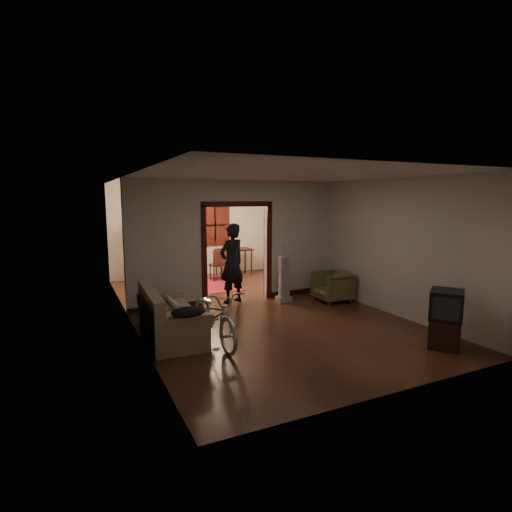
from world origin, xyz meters
TOP-DOWN VIEW (x-y plane):
  - floor at (0.00, 0.00)m, footprint 5.00×8.50m
  - ceiling at (0.00, 0.00)m, footprint 5.00×8.50m
  - wall_back at (0.00, 4.25)m, footprint 5.00×0.02m
  - wall_left at (-2.50, 0.00)m, footprint 0.02×8.50m
  - wall_right at (2.50, 0.00)m, footprint 0.02×8.50m
  - partition_wall at (0.00, 0.75)m, footprint 5.00×0.14m
  - door_casing at (0.00, 0.75)m, footprint 1.74×0.20m
  - far_window at (0.70, 4.21)m, footprint 0.98×0.06m
  - chandelier at (0.00, 2.50)m, footprint 0.24×0.24m
  - light_switch at (1.05, 0.68)m, footprint 0.08×0.01m
  - sofa at (-1.99, -1.06)m, footprint 0.92×1.93m
  - rolled_paper at (-1.89, -0.76)m, footprint 0.10×0.79m
  - jacket at (-1.94, -1.97)m, footprint 0.52×0.39m
  - bicycle at (-1.41, -1.65)m, footprint 0.70×1.83m
  - armchair at (2.00, -0.25)m, footprint 0.81×0.79m
  - tv_stand at (1.90, -3.42)m, footprint 0.69×0.68m
  - crt_tv at (1.90, -3.42)m, footprint 0.73×0.71m
  - vacuum at (0.94, 0.18)m, footprint 0.33×0.26m
  - person at (-0.16, 0.66)m, footprint 0.78×0.64m
  - oriental_rug at (-0.17, 2.61)m, footprint 1.64×2.11m
  - locker at (-1.19, 3.87)m, footprint 0.94×0.67m
  - globe at (-1.19, 3.87)m, footprint 0.28×0.28m
  - desk at (1.12, 3.68)m, footprint 1.24×0.93m
  - desk_chair at (0.40, 3.17)m, footprint 0.50×0.50m

SIDE VIEW (x-z plane):
  - floor at x=0.00m, z-range -0.01..0.01m
  - oriental_rug at x=-0.17m, z-range 0.00..0.02m
  - tv_stand at x=1.90m, z-range 0.00..0.46m
  - armchair at x=2.00m, z-range 0.00..0.71m
  - desk at x=1.12m, z-range 0.00..0.82m
  - sofa at x=-1.99m, z-range 0.00..0.87m
  - desk_chair at x=0.40m, z-range 0.00..0.91m
  - bicycle at x=-1.41m, z-range 0.00..0.95m
  - rolled_paper at x=-1.89m, z-range 0.48..0.58m
  - vacuum at x=0.94m, z-range 0.00..1.07m
  - jacket at x=-1.94m, z-range 0.60..0.76m
  - crt_tv at x=1.90m, z-range 0.47..0.94m
  - locker at x=-1.19m, z-range 0.00..1.70m
  - person at x=-0.16m, z-range 0.00..1.83m
  - door_casing at x=0.00m, z-range -0.06..2.26m
  - light_switch at x=1.05m, z-range 1.19..1.31m
  - wall_back at x=0.00m, z-range 0.00..2.80m
  - wall_left at x=-2.50m, z-range 0.00..2.80m
  - wall_right at x=2.50m, z-range 0.00..2.80m
  - partition_wall at x=0.00m, z-range 0.00..2.80m
  - far_window at x=0.70m, z-range 0.91..2.19m
  - globe at x=-1.19m, z-range 1.80..2.08m
  - chandelier at x=0.00m, z-range 2.23..2.47m
  - ceiling at x=0.00m, z-range 2.79..2.80m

